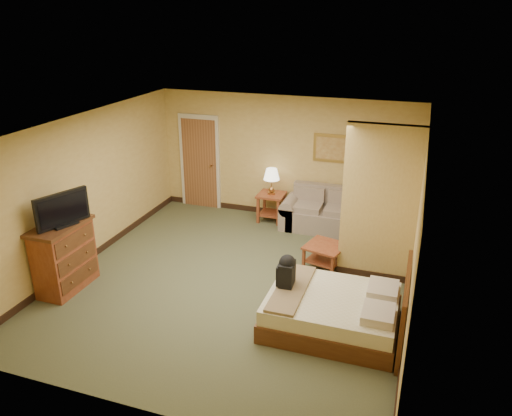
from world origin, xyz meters
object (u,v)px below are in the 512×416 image
at_px(coffee_table, 325,251).
at_px(loveseat, 324,216).
at_px(bed, 337,311).
at_px(dresser, 64,256).

bearing_deg(coffee_table, loveseat, 102.18).
xyz_separation_m(loveseat, bed, (0.86, -3.31, -0.01)).
height_order(loveseat, dresser, dresser).
bearing_deg(coffee_table, dresser, -151.58).
bearing_deg(loveseat, coffee_table, -77.82).
bearing_deg(bed, coffee_table, 106.71).
distance_m(dresser, bed, 4.32).
xyz_separation_m(loveseat, coffee_table, (0.34, -1.58, 0.01)).
height_order(loveseat, coffee_table, loveseat).
bearing_deg(dresser, bed, 4.11).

